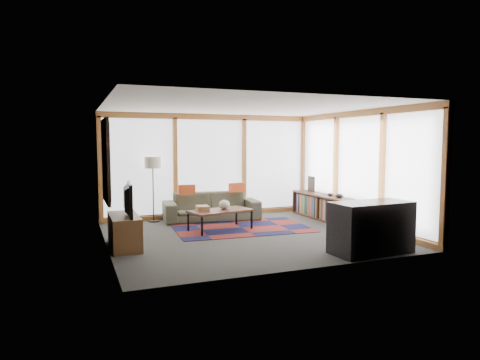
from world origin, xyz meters
name	(u,v)px	position (x,y,z in m)	size (l,w,h in m)	color
ground	(247,235)	(0.00, 0.00, 0.00)	(5.50, 5.50, 0.00)	#31312E
room_envelope	(258,159)	(0.49, 0.56, 1.54)	(5.52, 5.02, 2.62)	#433732
rug	(241,228)	(0.16, 0.72, 0.01)	(2.92, 1.88, 0.01)	maroon
sofa	(211,206)	(-0.16, 1.89, 0.34)	(2.30, 0.90, 0.67)	#3B3C2E
pillow_left	(187,189)	(-0.79, 1.84, 0.78)	(0.40, 0.12, 0.22)	#C1461D
pillow_right	(237,187)	(0.49, 1.84, 0.78)	(0.40, 0.12, 0.22)	#C1461D
floor_lamp	(153,189)	(-1.51, 2.20, 0.78)	(0.39, 0.39, 1.56)	black
coffee_table	(220,220)	(-0.36, 0.66, 0.22)	(1.33, 0.66, 0.44)	#382112
book_stack	(203,208)	(-0.74, 0.70, 0.50)	(0.25, 0.32, 0.11)	#9A6039
vase	(224,205)	(-0.25, 0.71, 0.55)	(0.24, 0.24, 0.21)	beige
bookshelf	(325,207)	(2.43, 0.91, 0.31)	(0.44, 2.44, 0.61)	#382112
bowl_a	(339,196)	(2.47, 0.36, 0.66)	(0.19, 0.19, 0.09)	black
bowl_b	(330,194)	(2.45, 0.71, 0.65)	(0.15, 0.15, 0.07)	black
shelf_picture	(311,184)	(2.51, 1.69, 0.81)	(0.04, 0.30, 0.40)	black
tv_console	(124,231)	(-2.45, -0.14, 0.29)	(0.49, 1.18, 0.59)	brown
television	(124,199)	(-2.45, -0.16, 0.88)	(1.02, 0.13, 0.59)	black
bar_counter	(371,227)	(1.43, -2.08, 0.44)	(1.40, 0.65, 0.88)	black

